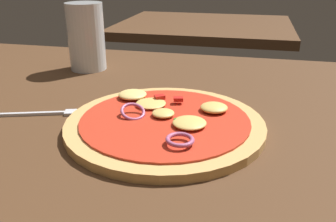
% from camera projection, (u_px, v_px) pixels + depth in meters
% --- Properties ---
extents(dining_table, '(1.37, 1.00, 0.03)m').
position_uv_depth(dining_table, '(125.00, 147.00, 0.52)').
color(dining_table, '#4C301C').
rests_on(dining_table, ground).
extents(pizza, '(0.29, 0.29, 0.03)m').
position_uv_depth(pizza, '(165.00, 122.00, 0.53)').
color(pizza, tan).
rests_on(pizza, dining_table).
extents(fork, '(0.15, 0.06, 0.01)m').
position_uv_depth(fork, '(52.00, 113.00, 0.58)').
color(fork, silver).
rests_on(fork, dining_table).
extents(beer_glass, '(0.08, 0.08, 0.15)m').
position_uv_depth(beer_glass, '(86.00, 39.00, 0.80)').
color(beer_glass, silver).
rests_on(beer_glass, dining_table).
extents(background_table, '(0.68, 0.56, 0.03)m').
position_uv_depth(background_table, '(205.00, 27.00, 1.44)').
color(background_table, '#4C301C').
rests_on(background_table, ground).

